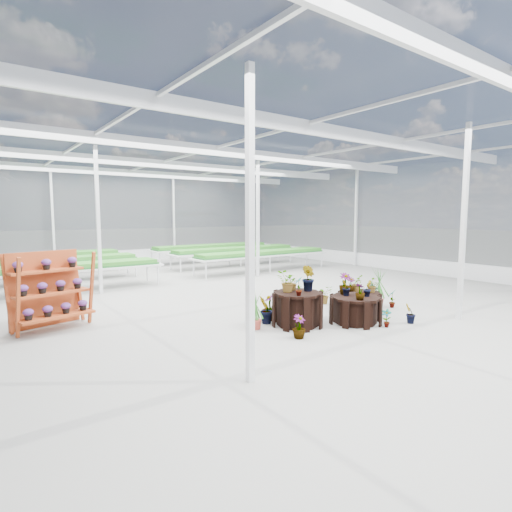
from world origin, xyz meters
TOP-DOWN VIEW (x-y plane):
  - ground_plane at (0.00, 0.00)m, footprint 24.00×24.00m
  - greenhouse_shell at (0.00, 0.00)m, footprint 18.00×24.00m
  - steel_frame at (0.00, 0.00)m, footprint 18.00×24.00m
  - nursery_benches at (0.00, 7.20)m, footprint 16.00×7.00m
  - plinth_tall at (-0.45, -2.20)m, footprint 1.44×1.44m
  - plinth_mid at (0.75, -2.80)m, footprint 1.53×1.53m
  - plinth_low at (1.75, -2.10)m, footprint 1.31×1.31m
  - shelf_rack at (-4.88, 0.70)m, footprint 1.71×1.15m
  - nursery_plants at (0.61, -2.02)m, footprint 4.47×2.94m

SIDE VIEW (x-z plane):
  - ground_plane at x=0.00m, z-range 0.00..0.00m
  - plinth_low at x=1.75m, z-range 0.00..0.47m
  - plinth_mid at x=0.75m, z-range 0.00..0.61m
  - plinth_tall at x=-0.45m, z-range 0.00..0.75m
  - nursery_benches at x=0.00m, z-range 0.00..0.84m
  - nursery_plants at x=0.61m, z-range -0.12..1.23m
  - shelf_rack at x=-4.88m, z-range 0.00..1.65m
  - greenhouse_shell at x=0.00m, z-range 0.00..4.50m
  - steel_frame at x=0.00m, z-range 0.00..4.50m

